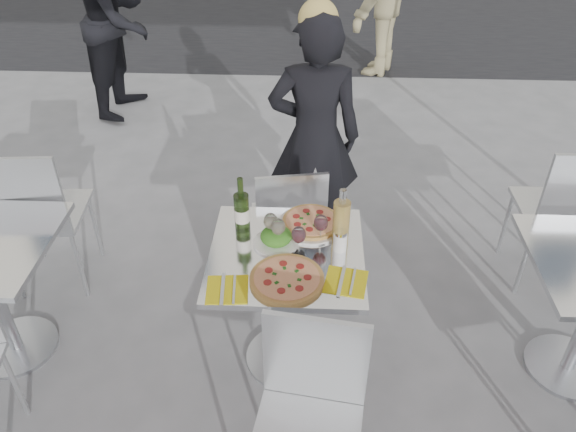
{
  "coord_description": "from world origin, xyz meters",
  "views": [
    {
      "loc": [
        0.1,
        -2.02,
        2.43
      ],
      "look_at": [
        0.0,
        0.15,
        0.85
      ],
      "focal_mm": 35.0,
      "sensor_mm": 36.0,
      "label": 1
    }
  ],
  "objects_px": {
    "wineglass_white_b": "(271,222)",
    "napkin_left": "(227,289)",
    "woman_diner": "(315,138)",
    "wineglass_red_a": "(299,236)",
    "pizza_far": "(311,223)",
    "sugar_shaker": "(340,241)",
    "chair_near": "(310,407)",
    "napkin_right": "(346,281)",
    "salad_plate": "(276,238)",
    "wine_bottle": "(242,210)",
    "side_chair_lfar": "(36,210)",
    "pizza_near": "(287,279)",
    "main_table": "(287,285)",
    "chair_far": "(289,218)",
    "carafe": "(341,221)",
    "side_chair_rfar": "(568,207)",
    "pedestrian_a": "(118,19)",
    "wineglass_red_b": "(321,224)",
    "wineglass_white_a": "(278,228)"
  },
  "relations": [
    {
      "from": "chair_near",
      "to": "side_chair_lfar",
      "type": "relative_size",
      "value": 0.92
    },
    {
      "from": "sugar_shaker",
      "to": "napkin_left",
      "type": "bearing_deg",
      "value": -148.82
    },
    {
      "from": "chair_far",
      "to": "pizza_far",
      "type": "xyz_separation_m",
      "value": [
        0.13,
        -0.38,
        0.25
      ]
    },
    {
      "from": "chair_far",
      "to": "wineglass_white_b",
      "type": "relative_size",
      "value": 5.51
    },
    {
      "from": "chair_far",
      "to": "wineglass_white_b",
      "type": "xyz_separation_m",
      "value": [
        -0.07,
        -0.51,
        0.35
      ]
    },
    {
      "from": "chair_near",
      "to": "napkin_right",
      "type": "distance_m",
      "value": 0.56
    },
    {
      "from": "pizza_far",
      "to": "sugar_shaker",
      "type": "height_order",
      "value": "sugar_shaker"
    },
    {
      "from": "pedestrian_a",
      "to": "pizza_near",
      "type": "xyz_separation_m",
      "value": [
        1.71,
        -3.3,
        -0.12
      ]
    },
    {
      "from": "wineglass_red_b",
      "to": "wineglass_white_a",
      "type": "bearing_deg",
      "value": -168.9
    },
    {
      "from": "carafe",
      "to": "pizza_near",
      "type": "bearing_deg",
      "value": -129.24
    },
    {
      "from": "side_chair_lfar",
      "to": "woman_diner",
      "type": "distance_m",
      "value": 1.68
    },
    {
      "from": "chair_far",
      "to": "wineglass_red_a",
      "type": "bearing_deg",
      "value": 86.21
    },
    {
      "from": "side_chair_lfar",
      "to": "pizza_near",
      "type": "xyz_separation_m",
      "value": [
        1.46,
        -0.7,
        0.17
      ]
    },
    {
      "from": "chair_far",
      "to": "pizza_near",
      "type": "relative_size",
      "value": 2.63
    },
    {
      "from": "main_table",
      "to": "side_chair_lfar",
      "type": "distance_m",
      "value": 1.54
    },
    {
      "from": "side_chair_lfar",
      "to": "side_chair_rfar",
      "type": "distance_m",
      "value": 3.03
    },
    {
      "from": "salad_plate",
      "to": "napkin_right",
      "type": "relative_size",
      "value": 1.05
    },
    {
      "from": "side_chair_rfar",
      "to": "pedestrian_a",
      "type": "relative_size",
      "value": 0.57
    },
    {
      "from": "chair_far",
      "to": "sugar_shaker",
      "type": "bearing_deg",
      "value": 104.73
    },
    {
      "from": "woman_diner",
      "to": "wineglass_red_a",
      "type": "distance_m",
      "value": 1.08
    },
    {
      "from": "chair_near",
      "to": "wineglass_white_b",
      "type": "xyz_separation_m",
      "value": [
        -0.2,
        0.77,
        0.32
      ]
    },
    {
      "from": "side_chair_lfar",
      "to": "wineglass_white_b",
      "type": "height_order",
      "value": "side_chair_lfar"
    },
    {
      "from": "pedestrian_a",
      "to": "napkin_left",
      "type": "bearing_deg",
      "value": -148.39
    },
    {
      "from": "chair_near",
      "to": "pizza_far",
      "type": "relative_size",
      "value": 2.78
    },
    {
      "from": "main_table",
      "to": "salad_plate",
      "type": "bearing_deg",
      "value": 130.02
    },
    {
      "from": "side_chair_rfar",
      "to": "pizza_far",
      "type": "bearing_deg",
      "value": 16.78
    },
    {
      "from": "woman_diner",
      "to": "wineglass_red_a",
      "type": "relative_size",
      "value": 9.96
    },
    {
      "from": "chair_far",
      "to": "pizza_near",
      "type": "distance_m",
      "value": 0.82
    },
    {
      "from": "main_table",
      "to": "pizza_far",
      "type": "xyz_separation_m",
      "value": [
        0.11,
        0.21,
        0.23
      ]
    },
    {
      "from": "side_chair_lfar",
      "to": "pizza_near",
      "type": "height_order",
      "value": "side_chair_lfar"
    },
    {
      "from": "sugar_shaker",
      "to": "napkin_right",
      "type": "relative_size",
      "value": 0.51
    },
    {
      "from": "wineglass_red_b",
      "to": "side_chair_lfar",
      "type": "bearing_deg",
      "value": 165.22
    },
    {
      "from": "wineglass_white_b",
      "to": "napkin_left",
      "type": "xyz_separation_m",
      "value": [
        -0.16,
        -0.35,
        -0.11
      ]
    },
    {
      "from": "wineglass_white_a",
      "to": "napkin_right",
      "type": "relative_size",
      "value": 0.75
    },
    {
      "from": "sugar_shaker",
      "to": "napkin_right",
      "type": "bearing_deg",
      "value": -84.43
    },
    {
      "from": "pizza_near",
      "to": "woman_diner",
      "type": "bearing_deg",
      "value": 84.96
    },
    {
      "from": "wine_bottle",
      "to": "main_table",
      "type": "bearing_deg",
      "value": -36.68
    },
    {
      "from": "napkin_left",
      "to": "wineglass_red_a",
      "type": "bearing_deg",
      "value": 35.38
    },
    {
      "from": "sugar_shaker",
      "to": "wineglass_red_a",
      "type": "bearing_deg",
      "value": -166.94
    },
    {
      "from": "chair_far",
      "to": "pizza_far",
      "type": "height_order",
      "value": "chair_far"
    },
    {
      "from": "side_chair_lfar",
      "to": "carafe",
      "type": "height_order",
      "value": "carafe"
    },
    {
      "from": "salad_plate",
      "to": "wine_bottle",
      "type": "xyz_separation_m",
      "value": [
        -0.17,
        0.11,
        0.08
      ]
    },
    {
      "from": "side_chair_lfar",
      "to": "napkin_left",
      "type": "xyz_separation_m",
      "value": [
        1.21,
        -0.77,
        0.16
      ]
    },
    {
      "from": "pedestrian_a",
      "to": "wineglass_red_b",
      "type": "xyz_separation_m",
      "value": [
        1.85,
        -3.02,
        -0.02
      ]
    },
    {
      "from": "woman_diner",
      "to": "carafe",
      "type": "distance_m",
      "value": 0.98
    },
    {
      "from": "chair_far",
      "to": "wineglass_white_b",
      "type": "bearing_deg",
      "value": 72.32
    },
    {
      "from": "chair_far",
      "to": "wine_bottle",
      "type": "distance_m",
      "value": 0.59
    },
    {
      "from": "chair_far",
      "to": "woman_diner",
      "type": "bearing_deg",
      "value": -116.25
    },
    {
      "from": "pizza_near",
      "to": "wine_bottle",
      "type": "xyz_separation_m",
      "value": [
        -0.23,
        0.36,
        0.1
      ]
    },
    {
      "from": "chair_far",
      "to": "carafe",
      "type": "xyz_separation_m",
      "value": [
        0.27,
        -0.49,
        0.35
      ]
    }
  ]
}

